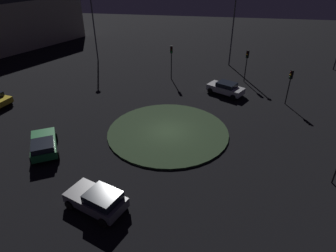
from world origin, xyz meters
TOP-DOWN VIEW (x-y plane):
  - ground_plane at (0.00, 0.00)m, footprint 115.31×115.31m
  - roundabout_island at (0.00, 0.00)m, footprint 10.89×10.89m
  - car_grey at (-2.91, -9.79)m, footprint 4.27×3.22m
  - car_green at (-9.40, -4.60)m, footprint 3.64×4.46m
  - car_silver at (5.22, 9.35)m, footprint 4.42×3.58m
  - traffic_light_north at (-1.62, 13.07)m, footprint 0.32×0.37m
  - traffic_light_northeast at (7.60, 13.62)m, footprint 0.37×0.40m
  - traffic_light_northeast_near at (11.55, 7.74)m, footprint 0.40×0.37m
  - streetlamp_northwest at (-13.69, 18.87)m, footprint 0.60×0.60m
  - streetlamp_north at (5.87, 19.84)m, footprint 0.44×0.44m

SIDE VIEW (x-z plane):
  - ground_plane at x=0.00m, z-range 0.00..0.00m
  - roundabout_island at x=0.00m, z-range 0.00..0.16m
  - car_silver at x=5.22m, z-range 0.04..1.46m
  - car_green at x=-9.40m, z-range 0.05..1.46m
  - car_grey at x=-2.91m, z-range 0.03..1.53m
  - traffic_light_northeast_near at x=11.55m, z-range 0.81..4.58m
  - traffic_light_northeast at x=7.60m, z-range 0.85..4.81m
  - traffic_light_north at x=-1.62m, z-range 0.90..5.19m
  - streetlamp_north at x=5.87m, z-range 0.90..10.62m
  - streetlamp_northwest at x=-13.69m, z-range 1.78..11.64m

